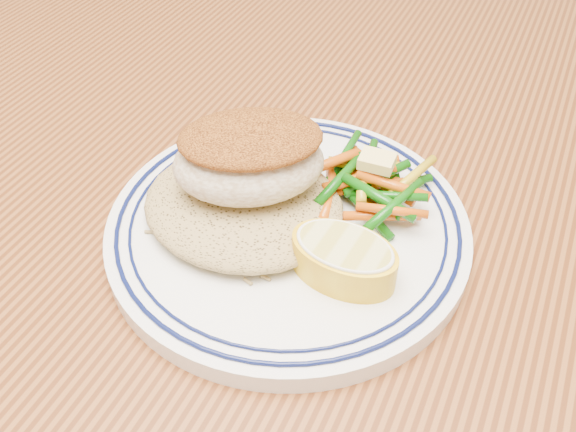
# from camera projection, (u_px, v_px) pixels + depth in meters

# --- Properties ---
(dining_table) EXTENTS (1.50, 0.90, 0.75)m
(dining_table) POSITION_uv_depth(u_px,v_px,m) (328.00, 294.00, 0.54)
(dining_table) COLOR #542810
(dining_table) RESTS_ON ground
(plate) EXTENTS (0.25, 0.25, 0.02)m
(plate) POSITION_uv_depth(u_px,v_px,m) (288.00, 227.00, 0.45)
(plate) COLOR white
(plate) RESTS_ON dining_table
(rice_pilaf) EXTENTS (0.14, 0.12, 0.03)m
(rice_pilaf) POSITION_uv_depth(u_px,v_px,m) (243.00, 202.00, 0.44)
(rice_pilaf) COLOR #99804C
(rice_pilaf) RESTS_ON plate
(fish_fillet) EXTENTS (0.12, 0.12, 0.05)m
(fish_fillet) POSITION_uv_depth(u_px,v_px,m) (249.00, 157.00, 0.42)
(fish_fillet) COLOR beige
(fish_fillet) RESTS_ON rice_pilaf
(vegetable_pile) EXTENTS (0.10, 0.10, 0.03)m
(vegetable_pile) POSITION_uv_depth(u_px,v_px,m) (366.00, 184.00, 0.45)
(vegetable_pile) COLOR #C64F09
(vegetable_pile) RESTS_ON plate
(butter_pat) EXTENTS (0.02, 0.02, 0.01)m
(butter_pat) POSITION_uv_depth(u_px,v_px,m) (377.00, 161.00, 0.44)
(butter_pat) COLOR #FFE47C
(butter_pat) RESTS_ON vegetable_pile
(lemon_wedge) EXTENTS (0.07, 0.07, 0.03)m
(lemon_wedge) POSITION_uv_depth(u_px,v_px,m) (344.00, 258.00, 0.40)
(lemon_wedge) COLOR yellow
(lemon_wedge) RESTS_ON plate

